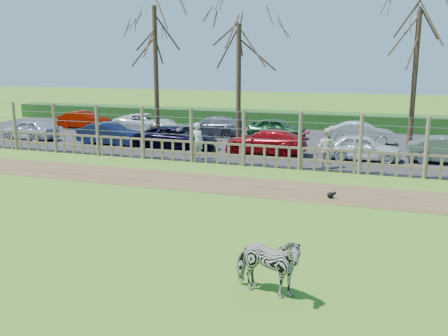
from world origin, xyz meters
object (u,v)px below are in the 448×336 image
(visitor_a, at_px, (198,141))
(car_0, at_px, (30,130))
(car_3, at_px, (265,142))
(car_10, at_px, (277,128))
(crow, at_px, (331,195))
(car_9, at_px, (212,126))
(tree_left, at_px, (155,41))
(car_8, at_px, (146,123))
(car_11, at_px, (361,133))
(zebra, at_px, (267,265))
(visitor_b, at_px, (326,148))
(car_2, at_px, (176,138))
(car_4, at_px, (362,147))
(tree_right, at_px, (417,47))
(tree_mid, at_px, (239,55))
(car_1, at_px, (109,134))
(car_7, at_px, (84,120))

(visitor_a, height_order, car_0, visitor_a)
(car_3, height_order, car_10, same)
(crow, distance_m, car_9, 14.80)
(tree_left, bearing_deg, car_3, -12.32)
(visitor_a, distance_m, car_8, 9.80)
(car_3, height_order, car_11, same)
(tree_left, distance_m, zebra, 20.07)
(visitor_b, bearing_deg, car_2, 2.58)
(visitor_a, relative_size, crow, 5.67)
(car_0, xyz_separation_m, car_11, (18.40, 4.96, 0.00))
(car_2, bearing_deg, zebra, -149.74)
(car_0, distance_m, car_3, 14.11)
(tree_left, distance_m, car_4, 12.53)
(tree_right, height_order, car_4, tree_right)
(tree_mid, relative_size, crow, 22.45)
(car_10, bearing_deg, visitor_b, -151.29)
(car_4, bearing_deg, visitor_a, 104.56)
(tree_mid, relative_size, car_4, 1.94)
(car_11, bearing_deg, tree_left, 100.97)
(visitor_a, height_order, car_9, visitor_a)
(car_4, bearing_deg, tree_left, 78.97)
(visitor_a, xyz_separation_m, visitor_b, (5.97, 0.11, 0.00))
(car_8, bearing_deg, car_2, -131.69)
(car_1, relative_size, car_11, 1.00)
(car_2, relative_size, car_3, 1.04)
(car_2, xyz_separation_m, car_10, (4.11, 5.43, 0.00))
(visitor_b, bearing_deg, car_0, 10.07)
(zebra, height_order, visitor_b, visitor_b)
(visitor_b, bearing_deg, car_11, -81.15)
(car_1, relative_size, car_9, 0.88)
(car_1, relative_size, car_7, 1.00)
(car_7, xyz_separation_m, car_9, (9.22, -0.01, 0.00))
(tree_right, xyz_separation_m, car_1, (-15.56, -3.26, -4.60))
(visitor_a, xyz_separation_m, car_10, (2.03, 7.57, -0.26))
(visitor_a, xyz_separation_m, car_9, (-1.99, 7.16, -0.26))
(car_2, distance_m, car_8, 6.81)
(car_2, relative_size, car_11, 1.19)
(visitor_b, distance_m, car_7, 18.58)
(visitor_b, height_order, car_2, visitor_b)
(tree_left, distance_m, car_11, 12.49)
(car_8, bearing_deg, car_3, -110.52)
(zebra, bearing_deg, tree_right, 0.68)
(car_0, xyz_separation_m, car_3, (14.10, 0.31, 0.00))
(tree_left, xyz_separation_m, crow, (10.89, -8.63, -5.49))
(visitor_b, bearing_deg, tree_right, -106.40)
(car_7, xyz_separation_m, car_10, (13.24, 0.40, 0.00))
(car_4, bearing_deg, car_7, 72.28)
(tree_left, bearing_deg, car_7, 155.53)
(zebra, bearing_deg, car_11, 8.76)
(car_1, bearing_deg, tree_left, -45.81)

